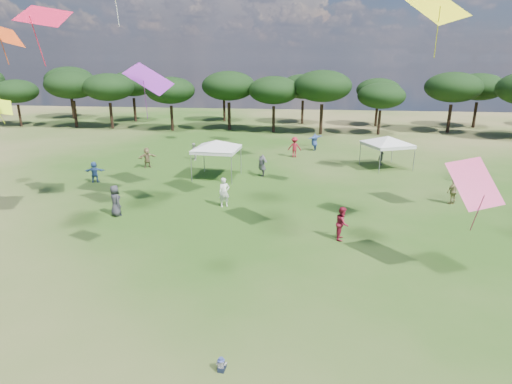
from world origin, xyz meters
TOP-DOWN VIEW (x-y plane):
  - tree_line at (2.39, 47.41)m, footprint 108.78×17.63m
  - tent_left at (-5.09, 22.81)m, footprint 6.56×6.56m
  - tent_right at (8.36, 27.64)m, footprint 6.21×6.21m
  - toddler at (-0.47, 1.75)m, footprint 0.31×0.35m
  - festival_crowd at (-1.43, 24.36)m, footprint 28.80×23.51m

SIDE VIEW (x-z plane):
  - toddler at x=-0.47m, z-range -0.02..0.44m
  - festival_crowd at x=-1.43m, z-range -0.08..1.82m
  - tent_right at x=8.36m, z-range 1.08..4.07m
  - tent_left at x=-5.09m, z-range 1.19..4.43m
  - tree_line at x=2.39m, z-range 1.54..9.31m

